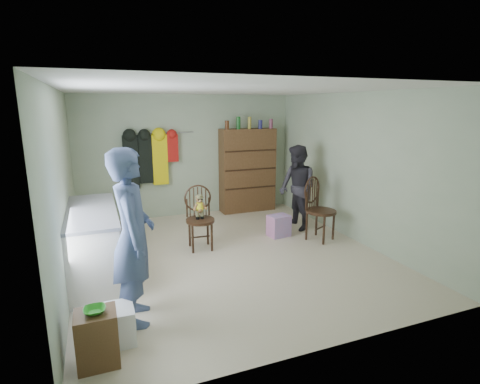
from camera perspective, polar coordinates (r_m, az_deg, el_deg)
name	(u,v)px	position (r m, az deg, el deg)	size (l,w,h in m)	color
ground_plane	(230,255)	(5.92, -1.57, -9.61)	(5.00, 5.00, 0.00)	beige
room_walls	(218,151)	(6.01, -3.40, 6.32)	(5.00, 5.00, 5.00)	#B3C2A3
counter	(93,243)	(5.45, -21.43, -7.26)	(0.64, 1.86, 0.94)	silver
stool	(97,338)	(3.79, -20.92, -20.12)	(0.36, 0.31, 0.51)	brown
bowl	(95,310)	(3.65, -21.29, -16.45)	(0.19, 0.19, 0.05)	green
plastic_tub	(115,325)	(4.08, -18.54, -18.69)	(0.38, 0.36, 0.36)	white
chair_front	(199,213)	(6.07, -6.20, -3.21)	(0.49, 0.49, 1.03)	#3D2415
chair_far	(318,206)	(6.57, 11.78, -2.15)	(0.65, 0.65, 1.10)	#3D2415
striped_bag	(279,226)	(6.72, 5.93, -5.13)	(0.36, 0.28, 0.38)	pink
person_left	(133,237)	(4.08, -16.01, -6.63)	(0.69, 0.45, 1.88)	#44547D
person_right	(297,188)	(7.02, 8.72, 0.63)	(0.77, 0.60, 1.58)	#2D2B33
dresser	(247,170)	(8.17, 1.14, 3.38)	(1.20, 0.39, 2.06)	brown
coat_rack	(149,159)	(7.66, -13.65, 4.95)	(1.42, 0.12, 1.09)	#99999E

